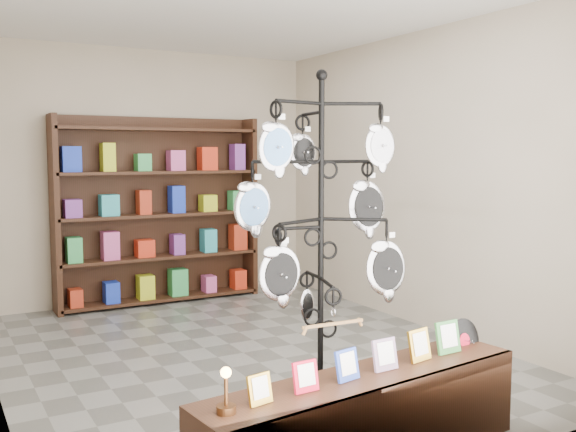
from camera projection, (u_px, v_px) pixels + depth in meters
name	position (u px, v px, depth m)	size (l,w,h in m)	color
ground	(243.00, 353.00, 5.71)	(5.00, 5.00, 0.00)	slate
room_envelope	(242.00, 144.00, 5.53)	(5.00, 5.00, 5.00)	#C1B19C
display_tree	(321.00, 220.00, 4.21)	(1.18, 1.09, 2.31)	black
front_shelf	(366.00, 419.00, 3.64)	(2.15, 0.67, 0.75)	black
back_shelving	(159.00, 216.00, 7.59)	(2.42, 0.36, 2.20)	black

